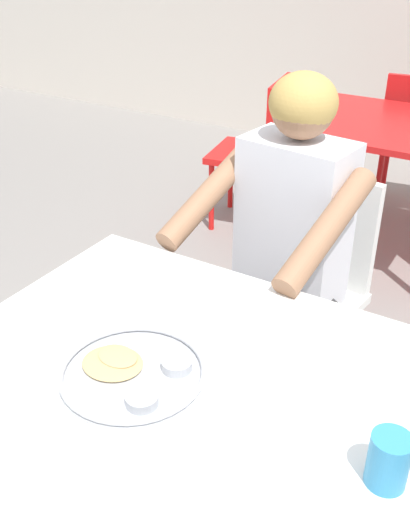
% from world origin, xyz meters
% --- Properties ---
extents(table_foreground, '(1.08, 0.89, 0.75)m').
position_xyz_m(table_foreground, '(-0.04, -0.02, 0.67)').
color(table_foreground, white).
rests_on(table_foreground, ground).
extents(thali_tray, '(0.32, 0.32, 0.03)m').
position_xyz_m(thali_tray, '(-0.12, -0.08, 0.76)').
color(thali_tray, '#B7BABF').
rests_on(thali_tray, table_foreground).
extents(drinking_cup, '(0.07, 0.07, 0.10)m').
position_xyz_m(drinking_cup, '(0.43, -0.07, 0.80)').
color(drinking_cup, '#338CBF').
rests_on(drinking_cup, table_foreground).
extents(chair_foreground, '(0.47, 0.45, 0.85)m').
position_xyz_m(chair_foreground, '(-0.11, 0.92, 0.49)').
color(chair_foreground, silver).
rests_on(chair_foreground, ground).
extents(diner_foreground, '(0.54, 0.59, 1.23)m').
position_xyz_m(diner_foreground, '(-0.14, 0.70, 0.73)').
color(diner_foreground, '#2C2C2C').
rests_on(diner_foreground, ground).
extents(table_background_red, '(0.91, 0.83, 0.73)m').
position_xyz_m(table_background_red, '(-0.22, 2.12, 0.65)').
color(table_background_red, red).
rests_on(table_background_red, ground).
extents(chair_red_left, '(0.45, 0.48, 0.87)m').
position_xyz_m(chair_red_left, '(-0.89, 2.10, 0.51)').
color(chair_red_left, red).
rests_on(chair_red_left, ground).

